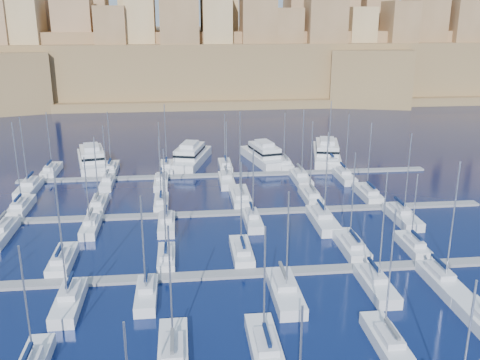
{
  "coord_description": "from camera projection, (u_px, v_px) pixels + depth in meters",
  "views": [
    {
      "loc": [
        -9.05,
        -73.21,
        31.93
      ],
      "look_at": [
        -0.26,
        6.0,
        7.14
      ],
      "focal_mm": 40.0,
      "sensor_mm": 36.0,
      "label": 1
    }
  ],
  "objects": [
    {
      "name": "ground",
      "position": [
        246.0,
        237.0,
        79.92
      ],
      "size": [
        600.0,
        600.0,
        0.0
      ],
      "primitive_type": "plane",
      "color": "black",
      "rests_on": "ground"
    },
    {
      "name": "pontoon_mid_near",
      "position": [
        258.0,
        273.0,
        68.47
      ],
      "size": [
        84.0,
        2.0,
        0.4
      ],
      "primitive_type": "cube",
      "color": "slate",
      "rests_on": "ground"
    },
    {
      "name": "pontoon_mid_far",
      "position": [
        239.0,
        212.0,
        89.35
      ],
      "size": [
        84.0,
        2.0,
        0.4
      ],
      "primitive_type": "cube",
      "color": "slate",
      "rests_on": "ground"
    },
    {
      "name": "pontoon_far",
      "position": [
        227.0,
        175.0,
        110.23
      ],
      "size": [
        84.0,
        2.0,
        0.4
      ],
      "primitive_type": "cube",
      "color": "slate",
      "rests_on": "ground"
    },
    {
      "name": "sailboat_2",
      "position": [
        173.0,
        351.0,
        51.69
      ],
      "size": [
        2.87,
        9.57,
        13.88
      ],
      "color": "silver",
      "rests_on": "ground"
    },
    {
      "name": "sailboat_3",
      "position": [
        265.0,
        345.0,
        52.61
      ],
      "size": [
        2.85,
        9.51,
        13.4
      ],
      "color": "silver",
      "rests_on": "ground"
    },
    {
      "name": "sailboat_4",
      "position": [
        386.0,
        340.0,
        53.5
      ],
      "size": [
        2.6,
        8.66,
        14.77
      ],
      "color": "silver",
      "rests_on": "ground"
    },
    {
      "name": "sailboat_13",
      "position": [
        63.0,
        260.0,
        70.79
      ],
      "size": [
        2.73,
        9.09,
        13.61
      ],
      "color": "silver",
      "rests_on": "ground"
    },
    {
      "name": "sailboat_14",
      "position": [
        166.0,
        258.0,
        71.57
      ],
      "size": [
        2.3,
        7.67,
        12.85
      ],
      "color": "silver",
      "rests_on": "ground"
    },
    {
      "name": "sailboat_15",
      "position": [
        242.0,
        252.0,
        73.24
      ],
      "size": [
        2.68,
        8.94,
        13.66
      ],
      "color": "silver",
      "rests_on": "ground"
    },
    {
      "name": "sailboat_16",
      "position": [
        351.0,
        245.0,
        75.32
      ],
      "size": [
        2.97,
        9.89,
        14.37
      ],
      "color": "silver",
      "rests_on": "ground"
    },
    {
      "name": "sailboat_17",
      "position": [
        412.0,
        245.0,
        75.42
      ],
      "size": [
        2.44,
        8.13,
        11.36
      ],
      "color": "silver",
      "rests_on": "ground"
    },
    {
      "name": "sailboat_19",
      "position": [
        69.0,
        301.0,
        60.66
      ],
      "size": [
        2.81,
        9.36,
        15.43
      ],
      "color": "silver",
      "rests_on": "ground"
    },
    {
      "name": "sailboat_20",
      "position": [
        146.0,
        294.0,
        62.19
      ],
      "size": [
        2.41,
        8.03,
        13.35
      ],
      "color": "silver",
      "rests_on": "ground"
    },
    {
      "name": "sailboat_21",
      "position": [
        285.0,
        292.0,
        62.75
      ],
      "size": [
        3.14,
        10.48,
        13.65
      ],
      "color": "silver",
      "rests_on": "ground"
    },
    {
      "name": "sailboat_22",
      "position": [
        376.0,
        284.0,
        64.43
      ],
      "size": [
        2.83,
        9.42,
        15.33
      ],
      "color": "silver",
      "rests_on": "ground"
    },
    {
      "name": "sailboat_23",
      "position": [
        443.0,
        281.0,
        65.19
      ],
      "size": [
        2.9,
        9.68,
        16.36
      ],
      "color": "silver",
      "rests_on": "ground"
    },
    {
      "name": "sailboat_24",
      "position": [
        21.0,
        206.0,
        90.52
      ],
      "size": [
        2.75,
        9.16,
        15.44
      ],
      "color": "silver",
      "rests_on": "ground"
    },
    {
      "name": "sailboat_25",
      "position": [
        99.0,
        204.0,
        91.57
      ],
      "size": [
        2.55,
        8.5,
        12.73
      ],
      "color": "silver",
      "rests_on": "ground"
    },
    {
      "name": "sailboat_26",
      "position": [
        161.0,
        203.0,
        92.44
      ],
      "size": [
        2.38,
        7.93,
        12.65
      ],
      "color": "silver",
      "rests_on": "ground"
    },
    {
      "name": "sailboat_27",
      "position": [
        240.0,
        197.0,
        95.19
      ],
      "size": [
        3.22,
        10.72,
        16.32
      ],
      "color": "silver",
      "rests_on": "ground"
    },
    {
      "name": "sailboat_28",
      "position": [
        311.0,
        196.0,
        95.74
      ],
      "size": [
        2.71,
        9.03,
        14.54
      ],
      "color": "silver",
      "rests_on": "ground"
    },
    {
      "name": "sailboat_29",
      "position": [
        368.0,
        193.0,
        97.09
      ],
      "size": [
        2.86,
        9.52,
        13.97
      ],
      "color": "silver",
      "rests_on": "ground"
    },
    {
      "name": "sailboat_30",
      "position": [
        0.0,
        233.0,
        79.53
      ],
      "size": [
        3.15,
        10.49,
        16.63
      ],
      "color": "silver",
      "rests_on": "ground"
    },
    {
      "name": "sailboat_31",
      "position": [
        91.0,
        227.0,
        82.06
      ],
      "size": [
        2.41,
        8.04,
        12.21
      ],
      "color": "silver",
      "rests_on": "ground"
    },
    {
      "name": "sailboat_32",
      "position": [
        167.0,
        224.0,
        83.05
      ],
      "size": [
        2.55,
        8.51,
        13.19
      ],
      "color": "silver",
      "rests_on": "ground"
    },
    {
      "name": "sailboat_33",
      "position": [
        252.0,
        220.0,
        84.54
      ],
      "size": [
        2.51,
        8.36,
        12.68
      ],
      "color": "silver",
      "rests_on": "ground"
    },
    {
      "name": "sailboat_34",
      "position": [
        323.0,
        220.0,
        84.56
      ],
      "size": [
        3.24,
        10.81,
        15.37
      ],
      "color": "silver",
      "rests_on": "ground"
    },
    {
      "name": "sailboat_35",
      "position": [
        402.0,
        216.0,
        86.18
      ],
      "size": [
        3.09,
        10.3,
        14.84
      ],
      "color": "silver",
      "rests_on": "ground"
    },
    {
      "name": "sailboat_36",
      "position": [
        52.0,
        170.0,
        111.5
      ],
      "size": [
        2.8,
        9.33,
        13.19
      ],
      "color": "silver",
      "rests_on": "ground"
    },
    {
      "name": "sailboat_37",
      "position": [
        111.0,
        169.0,
        112.74
      ],
      "size": [
        2.77,
        9.24,
        13.06
      ],
      "color": "silver",
      "rests_on": "ground"
    },
    {
      "name": "sailboat_38",
      "position": [
        167.0,
        167.0,
        113.81
      ],
      "size": [
        2.67,
        8.89,
        14.41
      ],
      "color": "silver",
      "rests_on": "ground"
    },
    {
      "name": "sailboat_39",
      "position": [
        225.0,
        166.0,
        115.02
      ],
      "size": [
        2.6,
        8.66,
        12.16
      ],
      "color": "silver",
      "rests_on": "ground"
    },
    {
      "name": "sailboat_40",
      "position": [
        284.0,
        164.0,
        116.51
      ],
      "size": [
        2.67,
        8.91,
        12.16
      ],
      "color": "silver",
      "rests_on": "ground"
    },
    {
      "name": "sailboat_41",
      "position": [
        329.0,
        162.0,
        117.91
      ],
      "size": [
        2.9,
        9.66,
        14.39
      ],
      "color": "silver",
      "rests_on": "ground"
    },
    {
      "name": "sailboat_42",
      "position": [
        29.0,
        188.0,
        100.28
      ],
      "size": [
        3.13,
        10.44,
        14.55
      ],
      "color": "silver",
      "rests_on": "ground"
    },
    {
      "name": "sailboat_43",
      "position": [
        107.0,
        183.0,
        103.19
      ],
      "size": [
        2.23,
        7.44,
        12.4
      ],
      "color": "silver",
      "rests_on": "ground"
    },
    {
      "name": "sailboat_44",
      "position": [
        161.0,
        182.0,
        103.73
      ],
      "size": [
        2.58,
        8.6,
        12.94
      ],
      "color": "silver",
      "rests_on": "ground"
    },
    {
      "name": "sailboat_45",
      "position": [
        226.0,
        180.0,
        104.86
      ],
      "size": [
        2.72,
        9.06,
        12.81
      ],
      "color": "silver",
      "rests_on": "ground"
    },
    {
      "name": "sailboat_46",
      "position": [
        301.0,
        178.0,
        106.06
      ],
      "size": [
        2.94,
        9.8,
        14.88
      ],
      "color": "silver",
      "rests_on": "ground"
    },
    {
      "name": "sailboat_47",
      "position": [
        344.0,
        176.0,
        107.43
      ],
      "size": [
        2.68,
        8.93,
        13.74
      ],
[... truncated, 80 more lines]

